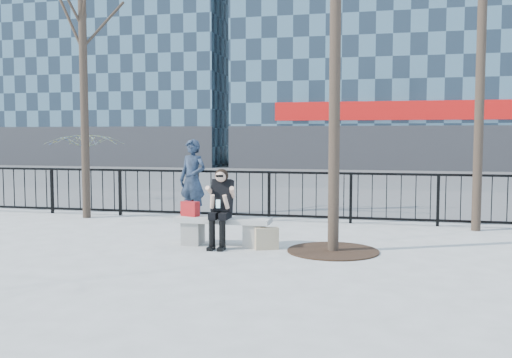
# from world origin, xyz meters

# --- Properties ---
(ground) EXTENTS (120.00, 120.00, 0.00)m
(ground) POSITION_xyz_m (0.00, 0.00, 0.00)
(ground) COLOR gray
(ground) RESTS_ON ground
(street_surface) EXTENTS (60.00, 23.00, 0.01)m
(street_surface) POSITION_xyz_m (0.00, 15.00, 0.00)
(street_surface) COLOR #474747
(street_surface) RESTS_ON ground
(railing) EXTENTS (14.00, 0.06, 1.10)m
(railing) POSITION_xyz_m (0.00, 3.00, 0.55)
(railing) COLOR black
(railing) RESTS_ON ground
(tree_left) EXTENTS (2.80, 2.80, 6.50)m
(tree_left) POSITION_xyz_m (-4.00, 2.50, 4.86)
(tree_left) COLOR black
(tree_left) RESTS_ON ground
(tree_grate) EXTENTS (1.50, 1.50, 0.02)m
(tree_grate) POSITION_xyz_m (1.90, -0.10, 0.01)
(tree_grate) COLOR black
(tree_grate) RESTS_ON ground
(bench_main) EXTENTS (1.65, 0.46, 0.49)m
(bench_main) POSITION_xyz_m (0.00, 0.00, 0.30)
(bench_main) COLOR gray
(bench_main) RESTS_ON ground
(seated_woman) EXTENTS (0.50, 0.64, 1.34)m
(seated_woman) POSITION_xyz_m (0.00, -0.16, 0.67)
(seated_woman) COLOR black
(seated_woman) RESTS_ON ground
(handbag) EXTENTS (0.34, 0.24, 0.26)m
(handbag) POSITION_xyz_m (-0.60, 0.02, 0.62)
(handbag) COLOR #A91417
(handbag) RESTS_ON bench_main
(shopping_bag) EXTENTS (0.41, 0.29, 0.37)m
(shopping_bag) POSITION_xyz_m (0.80, -0.17, 0.18)
(shopping_bag) COLOR beige
(shopping_bag) RESTS_ON ground
(standing_man) EXTENTS (0.75, 0.60, 1.81)m
(standing_man) POSITION_xyz_m (-1.49, 2.73, 0.91)
(standing_man) COLOR black
(standing_man) RESTS_ON ground
(vendor_umbrella) EXTENTS (2.90, 2.93, 2.03)m
(vendor_umbrella) POSITION_xyz_m (-5.76, 5.58, 1.01)
(vendor_umbrella) COLOR #F2F636
(vendor_umbrella) RESTS_ON ground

